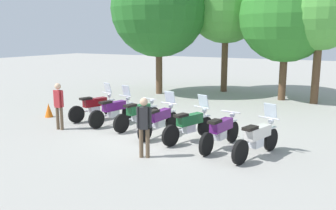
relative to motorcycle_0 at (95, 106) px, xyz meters
name	(u,v)px	position (x,y,z in m)	size (l,w,h in m)	color
ground_plane	(161,135)	(3.30, -0.71, -0.52)	(80.00, 80.00, 0.00)	#9E9B93
motorcycle_0	(95,106)	(0.00, 0.00, 0.00)	(0.84, 2.13, 1.37)	black
motorcycle_1	(114,110)	(1.10, -0.25, 0.00)	(0.76, 2.16, 1.37)	black
motorcycle_2	(138,114)	(2.20, -0.34, -0.01)	(0.75, 2.16, 0.99)	black
motorcycle_3	(160,120)	(3.30, -0.77, 0.00)	(0.62, 2.19, 1.37)	black
motorcycle_4	(190,124)	(4.41, -0.88, 0.00)	(0.86, 2.12, 1.37)	black
motorcycle_5	(221,131)	(5.50, -1.13, -0.01)	(0.68, 2.18, 0.99)	black
motorcycle_6	(257,138)	(6.61, -1.36, 0.00)	(0.83, 2.13, 1.37)	black
person_0	(144,123)	(4.00, -2.84, 0.41)	(0.40, 0.27, 1.61)	brown
person_1	(59,103)	(-0.08, -1.77, 0.41)	(0.41, 0.23, 1.60)	brown
tree_0	(159,9)	(-0.91, 6.59, 4.06)	(5.16, 5.16, 7.17)	brown
tree_1	(226,3)	(2.01, 9.00, 4.45)	(4.50, 4.50, 7.23)	brown
tree_2	(287,15)	(5.50, 7.74, 3.61)	(4.51, 4.51, 6.39)	brown
tree_3	(321,10)	(7.05, 7.47, 3.80)	(3.69, 3.69, 6.18)	brown
traffic_cone	(49,110)	(-1.88, -0.56, -0.24)	(0.32, 0.32, 0.55)	orange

